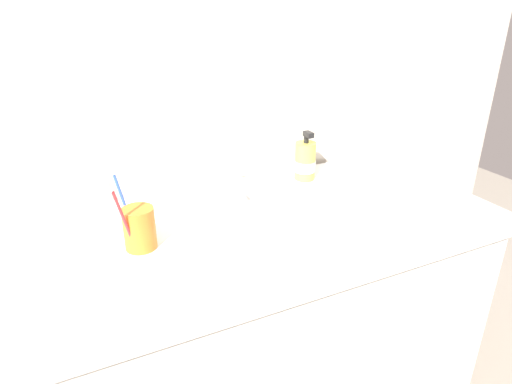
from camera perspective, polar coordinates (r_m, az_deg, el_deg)
tiled_wall_back at (r=1.38m, az=-4.88°, el=13.81°), size 2.44×0.04×2.40m
vanity_counter at (r=1.44m, az=1.33°, el=-19.41°), size 1.24×0.59×0.90m
sink_basin at (r=1.15m, az=0.65°, el=-6.24°), size 0.41×0.41×0.11m
faucet at (r=1.27m, az=-3.20°, el=1.16°), size 0.02×0.15×0.11m
toothbrush_cup at (r=1.06m, az=-14.71°, el=-4.61°), size 0.07×0.07×0.10m
toothbrush_red at (r=1.00m, az=-16.92°, el=-2.62°), size 0.05×0.04×0.19m
toothbrush_blue at (r=1.06m, az=-16.74°, el=-0.97°), size 0.05×0.05×0.19m
soap_dispenser at (r=1.43m, az=6.33°, el=3.93°), size 0.07×0.07×0.16m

